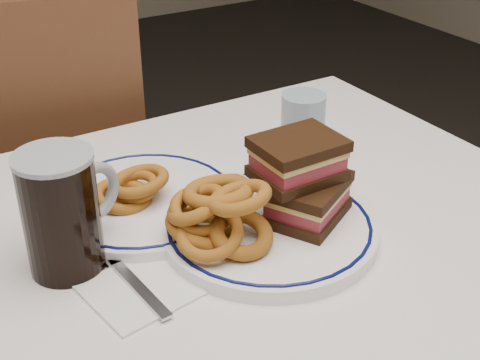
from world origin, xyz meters
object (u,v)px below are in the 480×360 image
chair_far (38,184)px  reuben_sandwich (303,179)px  main_plate (269,228)px  beer_mug (63,211)px  far_plate (143,201)px

chair_far → reuben_sandwich: (0.20, -0.71, 0.30)m
chair_far → reuben_sandwich: 0.80m
reuben_sandwich → main_plate: bearing=172.3°
reuben_sandwich → beer_mug: (-0.31, 0.08, 0.00)m
beer_mug → far_plate: beer_mug is taller
chair_far → far_plate: 0.60m
far_plate → chair_far: bearing=93.3°
main_plate → reuben_sandwich: 0.08m
main_plate → far_plate: 0.20m
main_plate → far_plate: size_ratio=1.05×
chair_far → beer_mug: 0.71m
main_plate → reuben_sandwich: (0.05, -0.01, 0.07)m
beer_mug → far_plate: bearing=30.2°
reuben_sandwich → beer_mug: beer_mug is taller
reuben_sandwich → beer_mug: 0.32m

